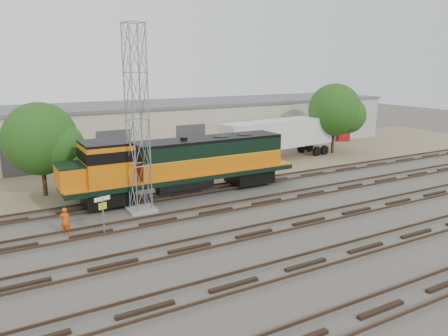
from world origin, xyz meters
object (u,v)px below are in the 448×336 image
semi_trailer (280,135)px  locomotive (180,164)px  signal_tower (137,124)px  worker (65,221)px

semi_trailer → locomotive: bearing=-160.7°
signal_tower → semi_trailer: 19.77m
worker → semi_trailer: bearing=-134.2°
locomotive → semi_trailer: (13.88, 6.64, 0.12)m
signal_tower → semi_trailer: (17.56, 8.50, -3.23)m
semi_trailer → worker: bearing=-161.7°
locomotive → semi_trailer: 15.38m
locomotive → worker: 9.64m
signal_tower → semi_trailer: bearing=25.8°
signal_tower → worker: bearing=-159.7°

